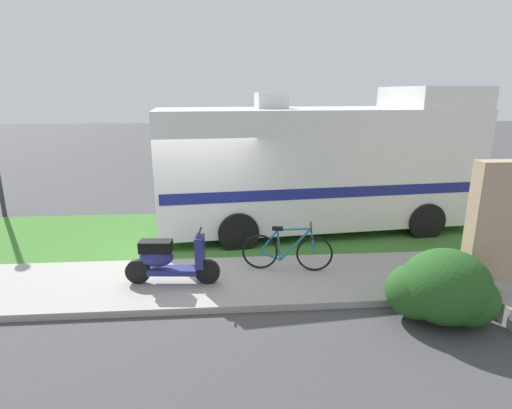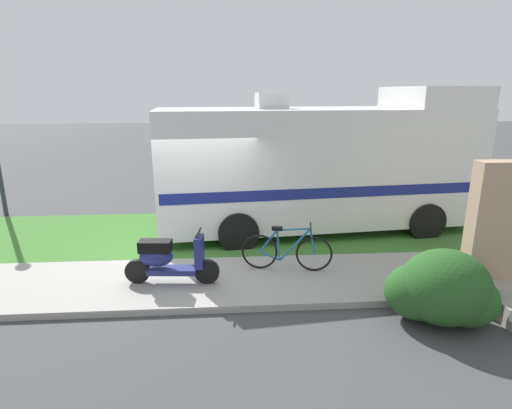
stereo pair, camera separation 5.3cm
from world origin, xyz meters
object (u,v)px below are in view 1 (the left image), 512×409
Objects in this scene: bicycle at (287,251)px; pickup_truck_near at (337,164)px; motorhome_rv at (321,165)px; bottle_green at (442,263)px; scooter at (168,259)px.

pickup_truck_near reaches higher than bicycle.
motorhome_rv reaches higher than bottle_green.
scooter is at bearing -137.86° from motorhome_rv.
scooter is at bearing -177.90° from bottle_green.
pickup_truck_near reaches higher than scooter.
bicycle is 7.42m from pickup_truck_near.
motorhome_rv is 3.15m from bicycle.
bicycle is (2.16, 0.40, -0.07)m from scooter.
pickup_truck_near is 18.43× the size of bottle_green.
pickup_truck_near is (1.61, 4.19, -0.73)m from motorhome_rv.
motorhome_rv is 4.68× the size of scooter.
bottle_green is at bearing 2.10° from scooter.
scooter is 0.98× the size of bicycle.
bottle_green is at bearing -58.44° from motorhome_rv.
bottle_green is (1.76, -2.87, -1.44)m from motorhome_rv.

